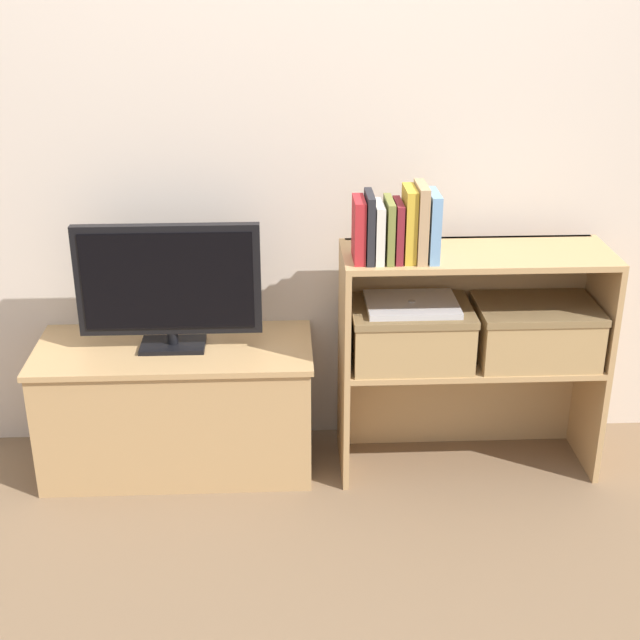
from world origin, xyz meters
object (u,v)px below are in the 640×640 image
(book_ivory, at_px, (378,232))
(storage_basket_right, at_px, (535,329))
(book_maroon, at_px, (398,231))
(book_tan, at_px, (421,222))
(storage_basket_left, at_px, (411,331))
(laptop, at_px, (412,304))
(book_olive, at_px, (389,230))
(book_skyblue, at_px, (433,226))
(tv, at_px, (169,284))
(book_charcoal, at_px, (369,227))
(book_crimson, at_px, (359,230))
(tv_stand, at_px, (178,406))
(book_mustard, at_px, (409,224))

(book_ivory, height_order, storage_basket_right, book_ivory)
(book_maroon, distance_m, book_tan, 0.08)
(book_ivory, xyz_separation_m, book_tan, (0.13, 0.00, 0.03))
(book_tan, relative_size, storage_basket_right, 0.60)
(storage_basket_left, height_order, laptop, laptop)
(book_olive, distance_m, laptop, 0.29)
(book_tan, xyz_separation_m, book_skyblue, (0.04, 0.00, -0.01))
(tv, bearing_deg, book_charcoal, -8.31)
(book_ivory, relative_size, book_tan, 0.76)
(tv, bearing_deg, laptop, -3.64)
(book_crimson, xyz_separation_m, storage_basket_right, (0.62, 0.04, -0.38))
(tv_stand, height_order, laptop, laptop)
(book_charcoal, bearing_deg, book_tan, 0.00)
(tv, distance_m, book_crimson, 0.67)
(tv, relative_size, storage_basket_left, 1.51)
(tv_stand, bearing_deg, storage_basket_left, -3.75)
(storage_basket_right, bearing_deg, book_tan, -173.93)
(book_maroon, bearing_deg, book_tan, 0.00)
(book_ivory, xyz_separation_m, laptop, (0.12, 0.04, -0.27))
(book_charcoal, relative_size, book_maroon, 1.14)
(tv, xyz_separation_m, book_skyblue, (0.86, -0.10, 0.22))
(book_charcoal, height_order, book_mustard, book_mustard)
(book_mustard, height_order, laptop, book_mustard)
(tv, xyz_separation_m, book_tan, (0.82, -0.10, 0.23))
(book_mustard, bearing_deg, tv, 173.02)
(tv_stand, relative_size, book_mustard, 4.06)
(book_crimson, distance_m, book_mustard, 0.16)
(book_crimson, relative_size, book_ivory, 1.08)
(tv, relative_size, book_ivory, 3.30)
(book_ivory, distance_m, laptop, 0.30)
(storage_basket_left, bearing_deg, storage_basket_right, 0.00)
(book_crimson, distance_m, book_skyblue, 0.24)
(tv_stand, relative_size, book_crimson, 4.72)
(tv, xyz_separation_m, book_charcoal, (0.66, -0.10, 0.22))
(book_ivory, height_order, book_olive, book_olive)
(book_charcoal, bearing_deg, book_olive, 0.00)
(tv, relative_size, book_maroon, 3.21)
(book_olive, relative_size, book_tan, 0.81)
(book_ivory, relative_size, book_olive, 0.94)
(tv, distance_m, laptop, 0.82)
(book_charcoal, bearing_deg, laptop, 16.17)
(tv_stand, distance_m, storage_basket_right, 1.28)
(book_maroon, relative_size, book_mustard, 0.82)
(tv_stand, height_order, book_olive, book_olive)
(book_mustard, relative_size, book_skyblue, 1.07)
(book_maroon, bearing_deg, storage_basket_left, 35.65)
(book_tan, distance_m, laptop, 0.30)
(book_mustard, distance_m, book_tan, 0.04)
(book_skyblue, bearing_deg, tv_stand, 173.52)
(book_charcoal, bearing_deg, tv, 171.69)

